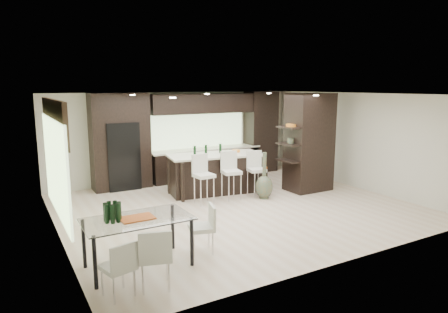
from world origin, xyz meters
TOP-DOWN VIEW (x-y plane):
  - ground at (0.00, 0.00)m, footprint 8.00×8.00m
  - back_wall at (0.00, 3.50)m, footprint 8.00×0.02m
  - left_wall at (-4.00, 0.00)m, footprint 0.02×7.00m
  - right_wall at (4.00, 0.00)m, footprint 0.02×7.00m
  - ceiling at (0.00, 0.00)m, footprint 8.00×7.00m
  - window_left at (-3.96, 0.20)m, footprint 0.04×3.20m
  - window_back at (0.60, 3.46)m, footprint 3.40×0.04m
  - stone_accent at (-3.93, 0.20)m, footprint 0.08×3.00m
  - ceiling_spots at (0.00, 0.25)m, footprint 4.00×3.00m
  - back_cabinetry at (0.50, 3.17)m, footprint 6.80×0.68m
  - refrigerator at (-1.90, 3.12)m, footprint 0.90×0.68m
  - partition_column at (2.60, 0.40)m, footprint 1.20×0.80m
  - kitchen_island at (0.23, 1.48)m, footprint 2.69×1.48m
  - stool_left at (-0.56, 0.62)m, footprint 0.47×0.47m
  - stool_mid at (0.23, 0.62)m, footprint 0.51×0.51m
  - stool_right at (1.01, 0.62)m, footprint 0.50×0.50m
  - bench at (1.23, 1.72)m, footprint 1.48×0.69m
  - floor_vase at (1.02, 0.29)m, footprint 0.56×0.56m
  - dining_table at (-3.05, -1.97)m, footprint 1.70×0.97m
  - chair_near at (-3.05, -2.76)m, footprint 0.58×0.58m
  - chair_far at (-3.58, -2.73)m, footprint 0.50×0.50m
  - chair_end at (-1.91, -1.97)m, footprint 0.52×0.52m

SIDE VIEW (x-z plane):
  - ground at x=0.00m, z-range 0.00..0.00m
  - bench at x=1.23m, z-range 0.00..0.55m
  - chair_far at x=-3.58m, z-range 0.00..0.75m
  - chair_end at x=-1.91m, z-range 0.00..0.79m
  - dining_table at x=-3.05m, z-range 0.00..0.81m
  - chair_near at x=-3.05m, z-range 0.00..0.86m
  - stool_right at x=1.01m, z-range 0.00..0.96m
  - stool_left at x=-0.56m, z-range 0.00..0.99m
  - stool_mid at x=0.23m, z-range 0.00..1.00m
  - kitchen_island at x=0.23m, z-range 0.00..1.06m
  - floor_vase at x=1.02m, z-range 0.00..1.21m
  - refrigerator at x=-1.90m, z-range 0.00..1.90m
  - back_wall at x=0.00m, z-range 0.00..2.70m
  - left_wall at x=-4.00m, z-range 0.00..2.70m
  - right_wall at x=4.00m, z-range 0.00..2.70m
  - window_left at x=-3.96m, z-range 0.40..2.30m
  - back_cabinetry at x=0.50m, z-range 0.00..2.70m
  - partition_column at x=2.60m, z-range 0.00..2.70m
  - window_back at x=0.60m, z-range 0.95..2.15m
  - stone_accent at x=-3.93m, z-range 1.85..2.65m
  - ceiling_spots at x=0.00m, z-range 2.67..2.69m
  - ceiling at x=0.00m, z-range 2.69..2.71m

